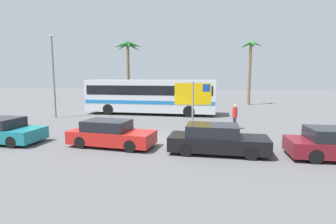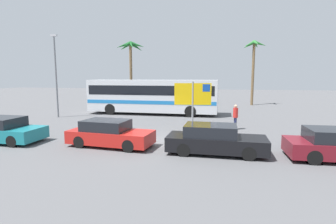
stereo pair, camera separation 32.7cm
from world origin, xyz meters
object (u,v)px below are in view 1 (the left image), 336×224
(car_teal, at_px, (2,131))
(car_red, at_px, (111,134))
(bus_front_coach, at_px, (151,95))
(pedestrian_near_sign, at_px, (235,115))
(car_black, at_px, (217,140))
(ferry_sign, at_px, (194,96))

(car_teal, height_order, car_red, same)
(bus_front_coach, relative_size, car_red, 2.73)
(car_red, bearing_deg, pedestrian_near_sign, 46.53)
(car_teal, distance_m, car_black, 11.19)
(car_black, bearing_deg, pedestrian_near_sign, 79.32)
(car_teal, bearing_deg, ferry_sign, 22.54)
(bus_front_coach, height_order, car_red, bus_front_coach)
(bus_front_coach, relative_size, car_black, 2.68)
(bus_front_coach, xyz_separation_m, car_black, (6.12, -11.77, -1.15))
(bus_front_coach, distance_m, car_red, 11.65)
(car_teal, xyz_separation_m, pedestrian_near_sign, (12.33, 5.99, 0.34))
(ferry_sign, height_order, car_black, ferry_sign)
(bus_front_coach, bearing_deg, ferry_sign, -59.32)
(pedestrian_near_sign, bearing_deg, car_black, 64.25)
(car_black, distance_m, pedestrian_near_sign, 5.98)
(bus_front_coach, bearing_deg, car_black, -62.52)
(car_red, bearing_deg, ferry_sign, 48.58)
(car_teal, height_order, car_black, same)
(car_red, bearing_deg, car_teal, -171.74)
(bus_front_coach, xyz_separation_m, car_teal, (-5.07, -11.90, -1.15))
(car_black, height_order, pedestrian_near_sign, pedestrian_near_sign)
(bus_front_coach, distance_m, pedestrian_near_sign, 9.40)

